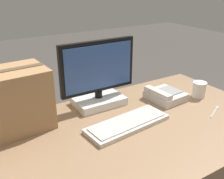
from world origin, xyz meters
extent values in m
cube|color=white|center=(0.08, 0.32, 0.76)|extent=(0.29, 0.20, 0.05)
cylinder|color=black|center=(0.08, 0.32, 0.81)|extent=(0.04, 0.04, 0.04)
cube|color=black|center=(0.08, 0.32, 0.98)|extent=(0.46, 0.03, 0.30)
cube|color=#2D4C8C|center=(0.08, 0.30, 0.98)|extent=(0.42, 0.01, 0.26)
cube|color=beige|center=(0.09, 0.02, 0.75)|extent=(0.47, 0.21, 0.02)
cube|color=#B7B2A8|center=(0.09, 0.02, 0.76)|extent=(0.43, 0.17, 0.01)
cube|color=beige|center=(0.47, 0.15, 0.76)|extent=(0.21, 0.22, 0.05)
cube|color=beige|center=(0.40, 0.15, 0.80)|extent=(0.06, 0.20, 0.03)
cube|color=gray|center=(0.51, 0.16, 0.79)|extent=(0.12, 0.13, 0.01)
cylinder|color=white|center=(0.68, 0.07, 0.78)|extent=(0.08, 0.08, 0.09)
cylinder|color=white|center=(0.68, 0.07, 0.83)|extent=(0.09, 0.09, 0.01)
cube|color=#B2B2B7|center=(0.59, -0.12, 0.74)|extent=(0.13, 0.07, 0.00)
ellipsoid|color=#B2B2B7|center=(0.66, -0.09, 0.74)|extent=(0.03, 0.03, 0.00)
cube|color=#9E754C|center=(-0.45, 0.29, 0.89)|extent=(0.45, 0.28, 0.31)
camera|label=1|loc=(-0.59, -0.94, 1.44)|focal=42.00mm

